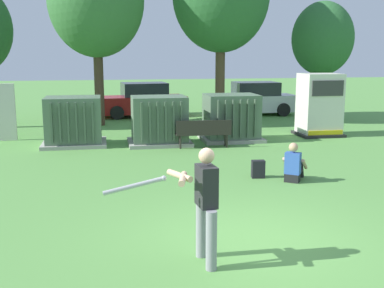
{
  "coord_description": "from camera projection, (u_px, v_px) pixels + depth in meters",
  "views": [
    {
      "loc": [
        -2.33,
        -7.17,
        3.08
      ],
      "look_at": [
        -0.37,
        3.5,
        1.0
      ],
      "focal_mm": 45.07,
      "sensor_mm": 36.0,
      "label": 1
    }
  ],
  "objects": [
    {
      "name": "transformer_west",
      "position": [
        74.0,
        122.0,
        16.02
      ],
      "size": [
        2.1,
        1.7,
        1.62
      ],
      "color": "#9E9B93",
      "rests_on": "ground"
    },
    {
      "name": "seated_spectator",
      "position": [
        294.0,
        166.0,
        11.61
      ],
      "size": [
        0.69,
        0.77,
        0.96
      ],
      "color": "black",
      "rests_on": "ground"
    },
    {
      "name": "transformer_mid_east",
      "position": [
        231.0,
        118.0,
        16.93
      ],
      "size": [
        2.1,
        1.7,
        1.62
      ],
      "color": "#9E9B93",
      "rests_on": "ground"
    },
    {
      "name": "ground_plane",
      "position": [
        252.0,
        242.0,
        7.91
      ],
      "size": [
        96.0,
        96.0,
        0.0
      ],
      "primitive_type": "plane",
      "color": "#5B9947"
    },
    {
      "name": "park_bench",
      "position": [
        204.0,
        132.0,
        15.61
      ],
      "size": [
        1.81,
        0.47,
        0.92
      ],
      "color": "#2D2823",
      "rests_on": "ground"
    },
    {
      "name": "backpack",
      "position": [
        258.0,
        169.0,
        11.95
      ],
      "size": [
        0.34,
        0.29,
        0.44
      ],
      "color": "black",
      "rests_on": "ground"
    },
    {
      "name": "parked_car_leftmost",
      "position": [
        142.0,
        101.0,
        23.3
      ],
      "size": [
        4.35,
        2.23,
        1.62
      ],
      "color": "maroon",
      "rests_on": "ground"
    },
    {
      "name": "tree_right",
      "position": [
        323.0,
        39.0,
        21.96
      ],
      "size": [
        2.8,
        2.8,
        5.35
      ],
      "color": "brown",
      "rests_on": "ground"
    },
    {
      "name": "transformer_mid_west",
      "position": [
        159.0,
        121.0,
        16.22
      ],
      "size": [
        2.1,
        1.7,
        1.62
      ],
      "color": "#9E9B93",
      "rests_on": "ground"
    },
    {
      "name": "generator_enclosure",
      "position": [
        319.0,
        105.0,
        17.86
      ],
      "size": [
        1.6,
        1.4,
        2.3
      ],
      "color": "#262626",
      "rests_on": "ground"
    },
    {
      "name": "tree_center_left",
      "position": [
        96.0,
        0.0,
        19.64
      ],
      "size": [
        3.93,
        3.93,
        7.51
      ],
      "color": "#4C3828",
      "rests_on": "ground"
    },
    {
      "name": "batter",
      "position": [
        203.0,
        200.0,
        6.95
      ],
      "size": [
        1.61,
        0.72,
        1.74
      ],
      "color": "gray",
      "rests_on": "ground"
    },
    {
      "name": "parked_car_left_of_center",
      "position": [
        253.0,
        100.0,
        23.87
      ],
      "size": [
        4.22,
        1.95,
        1.62
      ],
      "color": "silver",
      "rests_on": "ground"
    }
  ]
}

